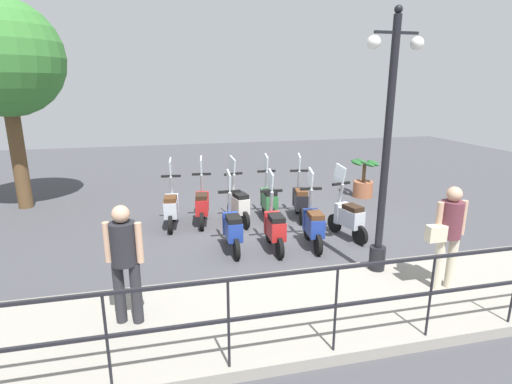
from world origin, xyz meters
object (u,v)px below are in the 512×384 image
scooter_near_1 (313,224)px  tree_large (3,59)px  lamp_post_near (385,163)px  scooter_near_3 (232,228)px  potted_palm (363,182)px  scooter_far_2 (238,203)px  pedestrian_with_bag (448,230)px  scooter_far_3 (202,204)px  scooter_far_1 (269,200)px  scooter_near_0 (348,216)px  pedestrian_distant (125,256)px  scooter_near_2 (274,227)px  scooter_far_4 (172,207)px  scooter_far_0 (300,199)px

scooter_near_1 → tree_large: bearing=62.8°
lamp_post_near → scooter_near_3: lamp_post_near is taller
potted_palm → scooter_far_2: bearing=109.9°
tree_large → scooter_near_1: bearing=-123.5°
pedestrian_with_bag → scooter_far_2: pedestrian_with_bag is taller
lamp_post_near → tree_large: bearing=50.6°
scooter_far_2 → scooter_far_3: same height
potted_palm → scooter_far_1: (-1.32, 3.18, 0.04)m
potted_palm → scooter_near_0: 3.44m
pedestrian_distant → scooter_near_2: pedestrian_distant is taller
scooter_near_3 → scooter_far_1: size_ratio=1.00×
scooter_near_0 → scooter_far_3: bearing=47.4°
tree_large → potted_palm: size_ratio=4.89×
pedestrian_distant → scooter_far_4: bearing=-173.9°
tree_large → lamp_post_near: bearing=-129.4°
lamp_post_near → tree_large: tree_large is taller
potted_palm → scooter_near_2: scooter_near_2 is taller
scooter_far_3 → scooter_far_4: size_ratio=1.00×
scooter_near_0 → scooter_near_2: (-0.25, 1.67, 0.00)m
lamp_post_near → scooter_near_0: lamp_post_near is taller
scooter_near_3 → scooter_far_3: bearing=13.2°
pedestrian_with_bag → potted_palm: pedestrian_with_bag is taller
pedestrian_with_bag → tree_large: bearing=50.0°
lamp_post_near → scooter_far_3: 4.47m
scooter_near_2 → scooter_near_3: same height
pedestrian_with_bag → scooter_far_0: 4.12m
scooter_far_1 → scooter_far_4: 2.28m
scooter_far_2 → scooter_near_0: bearing=-136.6°
lamp_post_near → scooter_near_0: size_ratio=2.66×
scooter_near_1 → scooter_far_1: 1.87m
scooter_far_4 → pedestrian_with_bag: bearing=-129.9°
scooter_near_2 → scooter_far_2: size_ratio=1.00×
tree_large → scooter_near_1: size_ratio=3.36×
scooter_near_0 → scooter_near_3: (-0.11, 2.47, 0.00)m
lamp_post_near → scooter_far_2: 3.94m
scooter_near_3 → scooter_far_1: 2.04m
tree_large → scooter_near_3: (-4.09, -4.83, -3.25)m
potted_palm → scooter_far_0: 2.83m
scooter_far_3 → scooter_far_1: bearing=-83.4°
scooter_near_2 → scooter_far_1: 1.84m
scooter_far_4 → scooter_far_0: bearing=-85.6°
pedestrian_distant → scooter_far_3: size_ratio=1.03×
scooter_near_2 → scooter_far_4: size_ratio=1.00×
scooter_far_3 → scooter_far_0: bearing=-86.2°
pedestrian_with_bag → scooter_far_0: (3.99, 0.88, -0.60)m
scooter_near_3 → scooter_near_0: bearing=-87.7°
pedestrian_distant → tree_large: bearing=-138.7°
scooter_near_1 → scooter_far_2: bearing=41.0°
scooter_near_2 → scooter_far_0: bearing=-32.2°
lamp_post_near → tree_large: 9.21m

